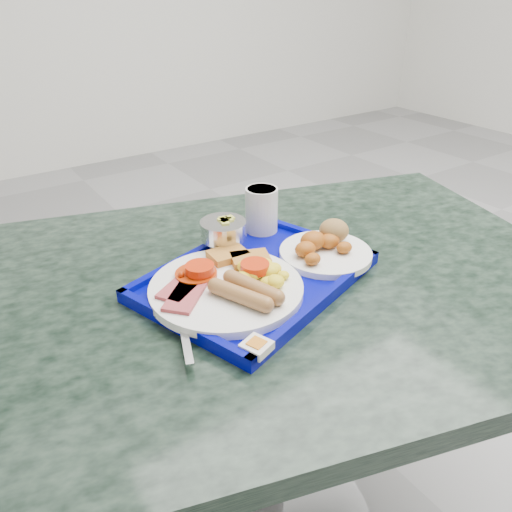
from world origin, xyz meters
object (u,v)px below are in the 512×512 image
(main_plate, at_px, (231,283))
(bread_plate, at_px, (325,246))
(tray, at_px, (256,277))
(juice_cup, at_px, (262,208))
(table, at_px, (262,360))
(fruit_bowl, at_px, (224,230))

(main_plate, distance_m, bread_plate, 0.22)
(tray, bearing_deg, juice_cup, 51.92)
(juice_cup, bearing_deg, tray, -128.08)
(bread_plate, bearing_deg, tray, 175.26)
(table, xyz_separation_m, fruit_bowl, (-0.01, 0.12, 0.25))
(tray, relative_size, bread_plate, 2.63)
(table, height_order, main_plate, main_plate)
(bread_plate, bearing_deg, main_plate, -178.90)
(fruit_bowl, bearing_deg, table, -84.65)
(juice_cup, bearing_deg, table, -124.01)
(table, height_order, fruit_bowl, fruit_bowl)
(bread_plate, distance_m, fruit_bowl, 0.20)
(juice_cup, bearing_deg, fruit_bowl, -166.32)
(table, height_order, tray, tray)
(table, relative_size, fruit_bowl, 15.53)
(main_plate, height_order, bread_plate, bread_plate)
(fruit_bowl, xyz_separation_m, juice_cup, (0.11, 0.03, 0.01))
(tray, bearing_deg, bread_plate, -4.74)
(fruit_bowl, bearing_deg, bread_plate, -41.32)
(table, height_order, bread_plate, bread_plate)
(fruit_bowl, height_order, juice_cup, juice_cup)
(main_plate, bearing_deg, bread_plate, 1.10)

